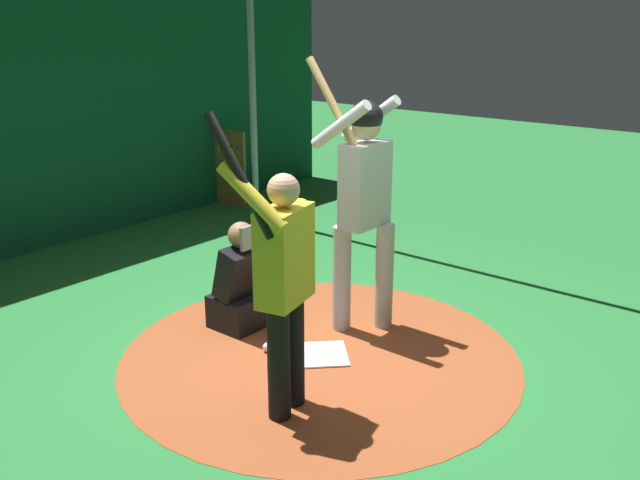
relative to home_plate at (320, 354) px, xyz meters
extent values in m
plane|color=#287A38|center=(0.00, 0.00, -0.01)|extent=(25.55, 25.55, 0.00)
cylinder|color=#9E4C28|center=(0.00, 0.00, -0.01)|extent=(3.09, 3.09, 0.01)
cube|color=white|center=(0.00, 0.00, 0.00)|extent=(0.59, 0.59, 0.01)
cylinder|color=#B3B3B7|center=(0.07, 0.76, 0.44)|extent=(0.15, 0.15, 0.90)
cylinder|color=#B3B3B7|center=(-0.17, 0.49, 0.44)|extent=(0.15, 0.15, 0.90)
cube|color=silver|center=(-0.05, 0.63, 1.23)|extent=(0.22, 0.44, 0.68)
cylinder|color=silver|center=(-0.15, 0.83, 1.72)|extent=(0.55, 0.09, 0.42)
cylinder|color=silver|center=(-0.15, 0.43, 1.72)|extent=(0.55, 0.09, 0.42)
sphere|color=beige|center=(-0.05, 0.63, 1.70)|extent=(0.23, 0.23, 0.23)
sphere|color=black|center=(-0.05, 0.63, 1.77)|extent=(0.26, 0.26, 0.26)
cylinder|color=tan|center=(-0.27, 0.50, 1.85)|extent=(0.54, 0.06, 0.73)
cube|color=black|center=(-0.87, -0.02, 0.13)|extent=(0.40, 0.40, 0.29)
cube|color=black|center=(-0.83, -0.02, 0.49)|extent=(0.31, 0.40, 0.47)
sphere|color=#9E704C|center=(-0.81, -0.02, 0.82)|extent=(0.22, 0.22, 0.22)
cube|color=gray|center=(-0.72, -0.02, 0.82)|extent=(0.03, 0.20, 0.20)
ellipsoid|color=brown|center=(-0.55, 0.04, 0.38)|extent=(0.12, 0.28, 0.22)
cylinder|color=black|center=(0.29, -0.64, 0.38)|extent=(0.15, 0.15, 0.79)
cylinder|color=black|center=(0.34, -0.84, 0.38)|extent=(0.15, 0.15, 0.79)
cube|color=gold|center=(0.32, -0.74, 1.09)|extent=(0.31, 0.46, 0.62)
cylinder|color=gold|center=(0.27, -0.54, 1.14)|extent=(0.09, 0.09, 0.53)
cylinder|color=gold|center=(0.27, -0.96, 1.50)|extent=(0.47, 0.19, 0.41)
sphere|color=tan|center=(0.32, -0.74, 1.51)|extent=(0.20, 0.20, 0.20)
cylinder|color=black|center=(0.19, -0.98, 1.62)|extent=(0.46, 0.17, 0.74)
cube|color=#0F472D|center=(-4.17, 0.00, 1.61)|extent=(0.20, 9.55, 3.25)
cylinder|color=gray|center=(-3.07, 2.44, 1.46)|extent=(0.08, 0.08, 2.95)
cube|color=olive|center=(-3.92, 2.70, 0.51)|extent=(0.82, 0.04, 1.05)
cylinder|color=black|center=(-4.23, 2.76, 0.41)|extent=(0.06, 0.17, 0.85)
cylinder|color=tan|center=(-4.11, 2.76, 0.43)|extent=(0.06, 0.14, 0.88)
cylinder|color=tan|center=(-3.99, 2.76, 0.41)|extent=(0.06, 0.20, 0.84)
cylinder|color=olive|center=(-3.87, 2.76, 0.40)|extent=(0.06, 0.16, 0.82)
cylinder|color=black|center=(-3.75, 2.76, 0.42)|extent=(0.06, 0.20, 0.86)
cylinder|color=black|center=(-3.63, 2.76, 0.42)|extent=(0.06, 0.17, 0.86)
sphere|color=white|center=(-0.36, -0.22, 0.03)|extent=(0.07, 0.07, 0.07)
camera|label=1|loc=(3.09, -3.78, 2.53)|focal=39.10mm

